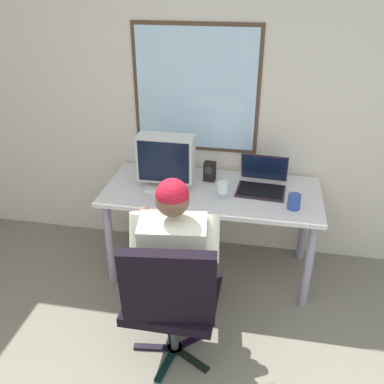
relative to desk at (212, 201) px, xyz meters
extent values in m
cube|color=beige|center=(0.16, 0.43, 0.70)|extent=(5.39, 0.06, 2.70)
cube|color=#4C3828|center=(-0.20, 0.39, 0.75)|extent=(0.99, 0.01, 0.99)
cube|color=silver|center=(-0.20, 0.39, 0.75)|extent=(0.93, 0.02, 0.93)
cylinder|color=#8F86A0|center=(-0.74, -0.30, -0.29)|extent=(0.06, 0.06, 0.71)
cylinder|color=#8F86A0|center=(0.74, -0.30, -0.29)|extent=(0.06, 0.06, 0.71)
cylinder|color=#8F86A0|center=(-0.74, 0.30, -0.29)|extent=(0.06, 0.06, 0.71)
cylinder|color=#8F86A0|center=(0.74, 0.30, -0.29)|extent=(0.06, 0.06, 0.71)
cube|color=silver|center=(0.00, 0.00, 0.08)|extent=(1.63, 0.74, 0.03)
cube|color=black|center=(-0.24, -0.91, -0.64)|extent=(0.28, 0.08, 0.02)
cube|color=black|center=(-0.13, -1.03, -0.64)|extent=(0.09, 0.28, 0.02)
cube|color=black|center=(0.02, -0.96, -0.64)|extent=(0.26, 0.17, 0.02)
cube|color=black|center=(0.00, -0.80, -0.64)|extent=(0.23, 0.22, 0.02)
cube|color=black|center=(-0.16, -0.77, -0.64)|extent=(0.16, 0.27, 0.02)
cylinder|color=black|center=(-0.10, -0.89, -0.64)|extent=(0.10, 0.10, 0.02)
cylinder|color=#3F3F44|center=(-0.10, -0.89, -0.42)|extent=(0.05, 0.05, 0.41)
cube|color=black|center=(-0.10, -0.89, -0.19)|extent=(0.54, 0.54, 0.06)
cube|color=black|center=(-0.07, -1.13, 0.08)|extent=(0.52, 0.18, 0.49)
cylinder|color=navy|center=(0.03, -0.62, -0.16)|extent=(0.21, 0.48, 0.15)
cylinder|color=navy|center=(0.00, -0.39, -0.40)|extent=(0.12, 0.12, 0.48)
cube|color=black|center=(-0.01, -0.33, -0.61)|extent=(0.13, 0.25, 0.08)
cylinder|color=navy|center=(-0.29, -0.65, -0.16)|extent=(0.21, 0.48, 0.15)
cylinder|color=navy|center=(-0.32, -0.43, -0.40)|extent=(0.12, 0.12, 0.48)
cube|color=black|center=(-0.33, -0.37, -0.61)|extent=(0.13, 0.25, 0.08)
cube|color=silver|center=(-0.10, -0.86, 0.09)|extent=(0.41, 0.32, 0.53)
sphere|color=brown|center=(-0.10, -0.86, 0.47)|extent=(0.19, 0.19, 0.19)
sphere|color=#B51629|center=(-0.10, -0.86, 0.50)|extent=(0.19, 0.19, 0.19)
cylinder|color=silver|center=(0.11, -0.79, 0.19)|extent=(0.12, 0.24, 0.28)
cylinder|color=brown|center=(0.10, -0.70, 0.05)|extent=(0.10, 0.21, 0.26)
sphere|color=brown|center=(0.09, -0.66, 0.03)|extent=(0.09, 0.09, 0.09)
cylinder|color=silver|center=(-0.33, -0.84, 0.19)|extent=(0.11, 0.18, 0.29)
cylinder|color=brown|center=(-0.34, -0.70, 0.15)|extent=(0.10, 0.18, 0.27)
sphere|color=brown|center=(-0.35, -0.61, 0.21)|extent=(0.09, 0.09, 0.09)
cube|color=beige|center=(-0.35, -0.01, 0.11)|extent=(0.29, 0.23, 0.02)
cylinder|color=beige|center=(-0.35, -0.01, 0.14)|extent=(0.04, 0.04, 0.05)
cube|color=silver|center=(-0.35, -0.01, 0.34)|extent=(0.42, 0.16, 0.35)
cube|color=black|center=(-0.35, -0.09, 0.34)|extent=(0.38, 0.01, 0.31)
cube|color=#271C2D|center=(0.36, 0.03, 0.11)|extent=(0.37, 0.28, 0.02)
cube|color=black|center=(0.36, 0.03, 0.12)|extent=(0.34, 0.25, 0.00)
cube|color=#271C2D|center=(0.38, 0.20, 0.23)|extent=(0.36, 0.12, 0.23)
cube|color=#0F1933|center=(0.37, 0.19, 0.23)|extent=(0.34, 0.10, 0.21)
cylinder|color=silver|center=(0.10, -0.14, 0.10)|extent=(0.07, 0.07, 0.00)
cylinder|color=silver|center=(0.10, -0.14, 0.13)|extent=(0.01, 0.01, 0.06)
cylinder|color=silver|center=(0.10, -0.14, 0.20)|extent=(0.08, 0.08, 0.08)
cylinder|color=maroon|center=(0.10, -0.14, 0.18)|extent=(0.08, 0.08, 0.03)
cube|color=black|center=(-0.04, 0.16, 0.18)|extent=(0.10, 0.08, 0.16)
cylinder|color=#333338|center=(-0.05, 0.12, 0.20)|extent=(0.06, 0.01, 0.06)
cylinder|color=#2B4897|center=(0.60, -0.17, 0.15)|extent=(0.09, 0.09, 0.11)
camera|label=1|loc=(0.38, -2.83, 1.59)|focal=39.68mm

